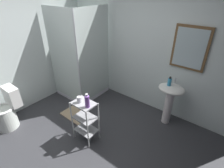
# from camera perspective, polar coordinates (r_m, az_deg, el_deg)

# --- Properties ---
(ground_plane) EXTENTS (4.20, 4.20, 0.02)m
(ground_plane) POSITION_cam_1_polar(r_m,az_deg,el_deg) (3.00, -10.46, -21.38)
(ground_plane) COLOR #343439
(wall_back) EXTENTS (4.20, 0.14, 2.50)m
(wall_back) POSITION_cam_1_polar(r_m,az_deg,el_deg) (3.51, 10.86, 11.78)
(wall_back) COLOR silver
(wall_back) RESTS_ON ground_plane
(wall_left) EXTENTS (0.10, 4.20, 2.50)m
(wall_left) POSITION_cam_1_polar(r_m,az_deg,el_deg) (3.73, -32.11, 8.77)
(wall_left) COLOR silver
(wall_left) RESTS_ON ground_plane
(shower_stall) EXTENTS (0.92, 0.92, 2.00)m
(shower_stall) POSITION_cam_1_polar(r_m,az_deg,el_deg) (4.04, -10.06, 2.13)
(shower_stall) COLOR white
(shower_stall) RESTS_ON ground_plane
(pedestal_sink) EXTENTS (0.46, 0.37, 0.81)m
(pedestal_sink) POSITION_cam_1_polar(r_m,az_deg,el_deg) (3.26, 18.72, -4.03)
(pedestal_sink) COLOR white
(pedestal_sink) RESTS_ON ground_plane
(sink_faucet) EXTENTS (0.03, 0.03, 0.10)m
(sink_faucet) POSITION_cam_1_polar(r_m,az_deg,el_deg) (3.22, 20.30, 1.09)
(sink_faucet) COLOR silver
(sink_faucet) RESTS_ON pedestal_sink
(toilet) EXTENTS (0.37, 0.49, 0.76)m
(toilet) POSITION_cam_1_polar(r_m,az_deg,el_deg) (3.69, -31.52, -7.93)
(toilet) COLOR white
(toilet) RESTS_ON ground_plane
(storage_cart) EXTENTS (0.38, 0.28, 0.74)m
(storage_cart) POSITION_cam_1_polar(r_m,az_deg,el_deg) (2.88, -8.89, -11.16)
(storage_cart) COLOR silver
(storage_cart) RESTS_ON ground_plane
(hand_soap_bottle) EXTENTS (0.06, 0.06, 0.16)m
(hand_soap_bottle) POSITION_cam_1_polar(r_m,az_deg,el_deg) (3.10, 18.59, 0.72)
(hand_soap_bottle) COLOR #389ED1
(hand_soap_bottle) RESTS_ON pedestal_sink
(conditioner_bottle_purple) EXTENTS (0.07, 0.07, 0.23)m
(conditioner_bottle_purple) POSITION_cam_1_polar(r_m,az_deg,el_deg) (2.54, -8.25, -5.70)
(conditioner_bottle_purple) COLOR purple
(conditioner_bottle_purple) RESTS_ON storage_cart
(rinse_cup) EXTENTS (0.07, 0.07, 0.10)m
(rinse_cup) POSITION_cam_1_polar(r_m,az_deg,el_deg) (2.69, -10.84, -5.10)
(rinse_cup) COLOR silver
(rinse_cup) RESTS_ON storage_cart
(bath_mat) EXTENTS (0.60, 0.40, 0.02)m
(bath_mat) POSITION_cam_1_polar(r_m,az_deg,el_deg) (3.66, -11.68, -9.87)
(bath_mat) COLOR tan
(bath_mat) RESTS_ON ground_plane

